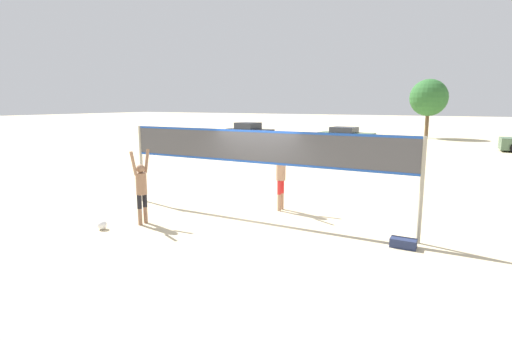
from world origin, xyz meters
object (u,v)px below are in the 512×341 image
player_blocker (281,171)px  volleyball (102,225)px  parked_car_near (346,135)px  player_spiker (141,186)px  tree_left_cluster (429,98)px  volleyball_net (256,152)px  gear_bag (403,243)px  parked_car_mid (249,131)px

player_blocker → volleyball: size_ratio=9.57×
player_blocker → parked_car_near: player_blocker is taller
player_spiker → tree_left_cluster: size_ratio=0.37×
volleyball → volleyball_net: bearing=43.0°
gear_bag → parked_car_mid: 28.08m
gear_bag → parked_car_near: (-7.99, 23.37, 0.47)m
player_spiker → parked_car_mid: bearing=23.2°
player_spiker → volleyball: 1.38m
volleyball → parked_car_mid: 26.72m
player_spiker → tree_left_cluster: tree_left_cluster is taller
tree_left_cluster → gear_bag: bearing=-85.2°
gear_bag → parked_car_near: 24.70m
player_blocker → volleyball: (-3.21, -3.87, -1.08)m
volleyball → parked_car_mid: (-9.72, 24.89, 0.52)m
player_blocker → parked_car_near: size_ratio=0.50×
player_blocker → tree_left_cluster: size_ratio=0.42×
volleyball → tree_left_cluster: tree_left_cluster is taller
player_blocker → parked_car_mid: size_ratio=0.51×
gear_bag → volleyball_net: bearing=173.4°
player_blocker → tree_left_cluster: tree_left_cluster is taller
gear_bag → volleyball: bearing=-161.7°
volleyball → parked_car_near: 25.70m
player_spiker → player_blocker: player_blocker is taller
player_spiker → parked_car_near: size_ratio=0.44×
volleyball_net → parked_car_near: (-4.00, 22.91, -1.30)m
player_spiker → gear_bag: size_ratio=3.57×
player_spiker → gear_bag: 6.61m
player_spiker → gear_bag: (6.38, 1.45, -0.94)m
player_spiker → gear_bag: player_spiker is taller
gear_bag → parked_car_mid: parked_car_mid is taller
gear_bag → parked_car_near: parked_car_near is taller
volleyball_net → player_blocker: (0.24, 1.11, -0.67)m
volleyball_net → gear_bag: (3.99, -0.46, -1.77)m
volleyball_net → volleyball: volleyball_net is taller
volleyball_net → gear_bag: size_ratio=15.41×
player_spiker → player_blocker: size_ratio=0.88×
volleyball → parked_car_mid: parked_car_mid is taller
tree_left_cluster → parked_car_near: bearing=-126.0°
player_blocker → volleyball: bearing=-39.6°
player_spiker → gear_bag: bearing=-77.2°
player_blocker → volleyball_net: bearing=-12.3°
player_blocker → parked_car_near: 22.22m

